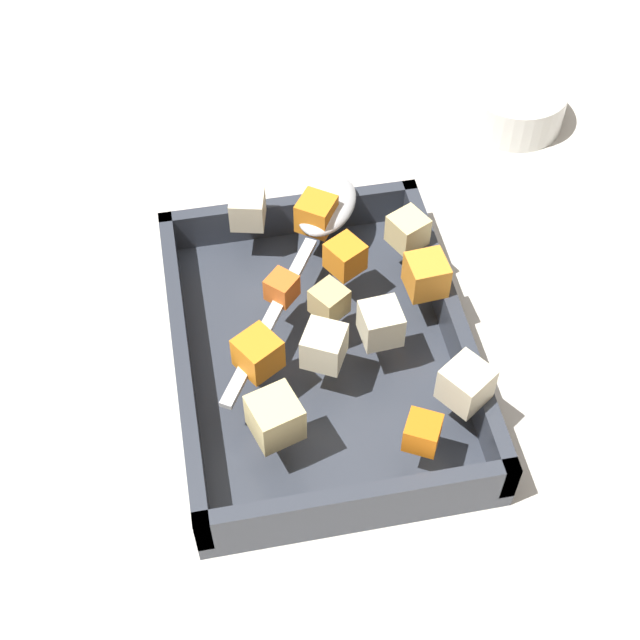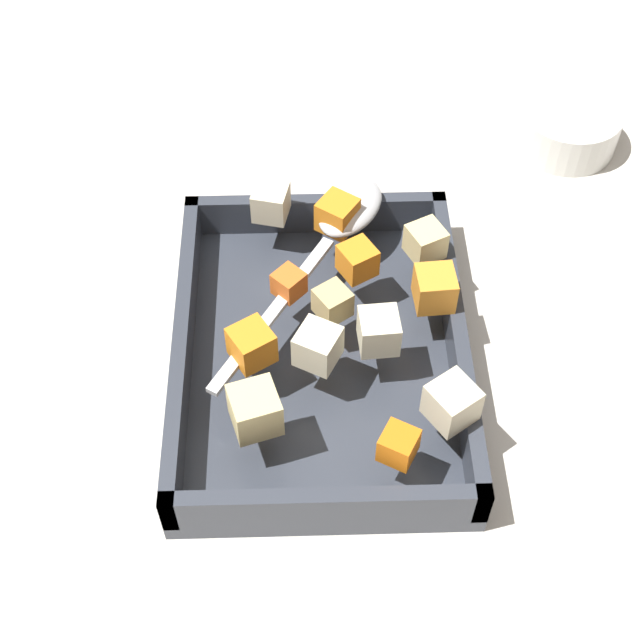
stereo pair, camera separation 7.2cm
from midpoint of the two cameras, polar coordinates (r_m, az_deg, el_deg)
The scene contains 17 objects.
ground_plane at distance 0.76m, azimuth 4.06°, elevation -3.47°, with size 4.00×4.00×0.00m, color beige.
baking_dish at distance 0.75m, azimuth 2.72°, elevation -2.39°, with size 0.31×0.24×0.05m.
carrot_chunk_corner_sw at distance 0.74m, azimuth 9.98°, elevation 1.80°, with size 0.03×0.03×0.03m, color orange.
carrot_chunk_mid_right at distance 0.74m, azimuth 0.79°, elevation 2.14°, with size 0.02×0.02×0.02m, color orange.
carrot_chunk_center at distance 0.79m, azimuth 3.73°, elevation 6.49°, with size 0.03×0.03×0.03m, color orange.
carrot_chunk_near_spoon at distance 0.75m, azimuth 5.09°, elevation 3.61°, with size 0.03×0.03×0.03m, color orange.
carrot_chunk_corner_ne at distance 0.69m, azimuth -1.39°, elevation -1.77°, with size 0.03×0.03×0.03m, color orange.
carrot_chunk_near_left at distance 0.65m, azimuth 8.12°, elevation -8.01°, with size 0.02×0.02×0.02m, color orange.
potato_chunk_far_right at distance 0.80m, azimuth -0.54°, elevation 7.27°, with size 0.03×0.03×0.03m, color beige.
potato_chunk_corner_nw at distance 0.69m, azimuth 2.81°, elevation -1.85°, with size 0.03×0.03×0.03m, color beige.
potato_chunk_back_center at distance 0.71m, azimuth 6.62°, elevation -0.88°, with size 0.03×0.03×0.03m, color beige.
potato_chunk_near_right at distance 0.72m, azimuth 3.62°, elevation 0.93°, with size 0.02×0.02×0.02m, color tan.
potato_chunk_heap_top at distance 0.68m, azimuth 11.33°, elevation -5.33°, with size 0.03×0.03×0.03m, color beige.
potato_chunk_front_center at distance 0.78m, azimuth 9.29°, elevation 4.74°, with size 0.03×0.03×0.03m, color #E0CC89.
potato_chunk_far_left at distance 0.66m, azimuth -1.01°, elevation -5.88°, with size 0.03×0.03×0.03m, color #E0CC89.
serving_spoon at distance 0.79m, azimuth 4.02°, elevation 6.29°, with size 0.24×0.16×0.02m.
small_prep_bowl at distance 0.99m, azimuth 17.39°, elevation 11.34°, with size 0.10×0.10×0.04m, color silver.
Camera 2 is at (-0.44, 0.03, 0.62)m, focal length 50.91 mm.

